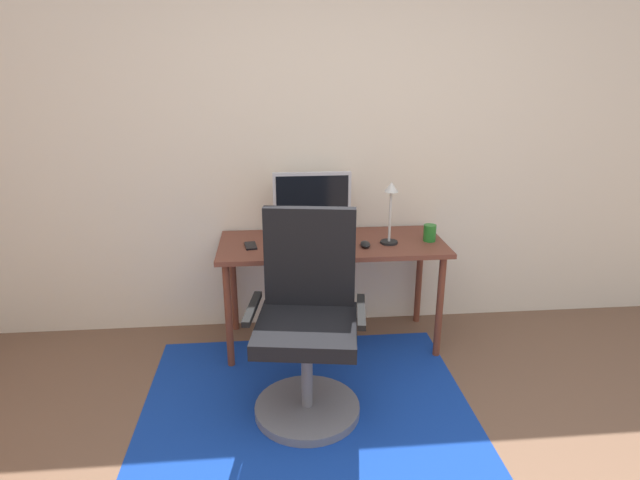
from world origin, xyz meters
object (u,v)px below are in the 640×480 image
object	(u,v)px
coffee_cup	(430,233)
office_chair	(308,333)
monitor	(312,198)
cell_phone	(251,246)
keyboard	(312,249)
desk	(332,253)
desk_lamp	(391,204)
computer_mouse	(365,244)

from	to	relation	value
coffee_cup	office_chair	size ratio (longest dim) A/B	0.10
monitor	office_chair	world-z (taller)	monitor
coffee_cup	cell_phone	bearing A→B (deg)	-179.79
keyboard	monitor	bearing A→B (deg)	85.18
desk	keyboard	bearing A→B (deg)	-132.71
coffee_cup	desk	bearing A→B (deg)	176.75
desk_lamp	desk	bearing A→B (deg)	170.54
keyboard	office_chair	xyz separation A→B (m)	(-0.07, -0.54, -0.27)
office_chair	coffee_cup	bearing A→B (deg)	47.06
coffee_cup	desk_lamp	world-z (taller)	desk_lamp
keyboard	cell_phone	xyz separation A→B (m)	(-0.37, 0.11, -0.00)
monitor	keyboard	distance (m)	0.39
keyboard	coffee_cup	bearing A→B (deg)	8.63
coffee_cup	office_chair	world-z (taller)	office_chair
monitor	cell_phone	bearing A→B (deg)	-153.72
desk	cell_phone	distance (m)	0.52
cell_phone	desk_lamp	size ratio (longest dim) A/B	0.35
monitor	desk_lamp	bearing A→B (deg)	-24.86
computer_mouse	coffee_cup	world-z (taller)	coffee_cup
desk	monitor	size ratio (longest dim) A/B	2.83
coffee_cup	desk_lamp	size ratio (longest dim) A/B	0.27
coffee_cup	cell_phone	distance (m)	1.14
keyboard	office_chair	bearing A→B (deg)	-96.97
computer_mouse	desk_lamp	distance (m)	0.29
desk	monitor	world-z (taller)	monitor
desk_lamp	office_chair	world-z (taller)	desk_lamp
monitor	coffee_cup	xyz separation A→B (m)	(0.74, -0.19, -0.20)
computer_mouse	office_chair	distance (m)	0.76
computer_mouse	desk	bearing A→B (deg)	150.20
computer_mouse	office_chair	bearing A→B (deg)	-124.67
coffee_cup	office_chair	xyz separation A→B (m)	(-0.83, -0.66, -0.32)
coffee_cup	desk_lamp	distance (m)	0.34
keyboard	coffee_cup	distance (m)	0.77
office_chair	keyboard	bearing A→B (deg)	91.78
desk	computer_mouse	bearing A→B (deg)	-29.80
keyboard	cell_phone	bearing A→B (deg)	163.38
coffee_cup	desk_lamp	bearing A→B (deg)	-174.90
desk	keyboard	xyz separation A→B (m)	(-0.14, -0.15, 0.08)
computer_mouse	cell_phone	bearing A→B (deg)	174.18
monitor	desk_lamp	world-z (taller)	monitor
keyboard	computer_mouse	distance (m)	0.34
coffee_cup	keyboard	bearing A→B (deg)	-171.37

